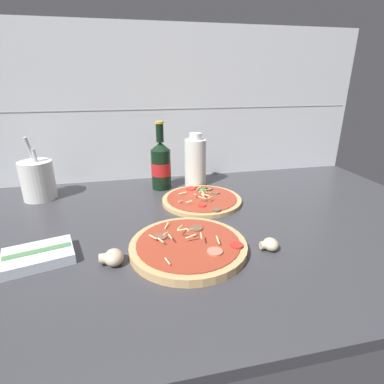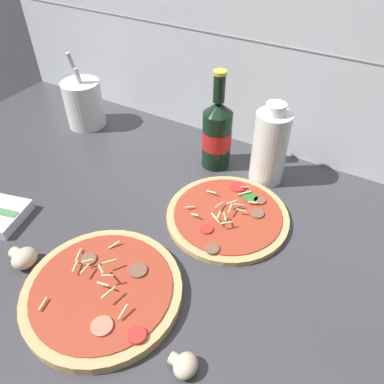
# 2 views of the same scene
# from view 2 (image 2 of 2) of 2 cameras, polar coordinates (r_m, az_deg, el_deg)

# --- Properties ---
(counter_slab) EXTENTS (1.60, 0.90, 0.03)m
(counter_slab) POSITION_cam_2_polar(r_m,az_deg,el_deg) (0.76, -5.27, -9.86)
(counter_slab) COLOR #38383D
(counter_slab) RESTS_ON ground
(tile_backsplash) EXTENTS (1.60, 0.01, 0.60)m
(tile_backsplash) POSITION_cam_2_polar(r_m,az_deg,el_deg) (0.94, 10.57, 21.63)
(tile_backsplash) COLOR silver
(tile_backsplash) RESTS_ON ground
(pizza_near) EXTENTS (0.28, 0.28, 0.05)m
(pizza_near) POSITION_cam_2_polar(r_m,az_deg,el_deg) (0.70, -13.43, -14.51)
(pizza_near) COLOR tan
(pizza_near) RESTS_ON counter_slab
(pizza_far) EXTENTS (0.26, 0.26, 0.04)m
(pizza_far) POSITION_cam_2_polar(r_m,az_deg,el_deg) (0.81, 5.45, -3.60)
(pizza_far) COLOR tan
(pizza_far) RESTS_ON counter_slab
(beer_bottle) EXTENTS (0.07, 0.07, 0.25)m
(beer_bottle) POSITION_cam_2_polar(r_m,az_deg,el_deg) (0.92, 3.82, 8.92)
(beer_bottle) COLOR black
(beer_bottle) RESTS_ON counter_slab
(oil_bottle) EXTENTS (0.08, 0.08, 0.20)m
(oil_bottle) POSITION_cam_2_polar(r_m,az_deg,el_deg) (0.88, 11.77, 6.81)
(oil_bottle) COLOR silver
(oil_bottle) RESTS_ON counter_slab
(mushroom_left) EXTENTS (0.05, 0.05, 0.04)m
(mushroom_left) POSITION_cam_2_polar(r_m,az_deg,el_deg) (0.78, -24.28, -9.11)
(mushroom_left) COLOR beige
(mushroom_left) RESTS_ON counter_slab
(mushroom_right) EXTENTS (0.04, 0.04, 0.03)m
(mushroom_right) POSITION_cam_2_polar(r_m,az_deg,el_deg) (0.61, -1.17, -24.84)
(mushroom_right) COLOR beige
(mushroom_right) RESTS_ON counter_slab
(utensil_crock) EXTENTS (0.11, 0.11, 0.21)m
(utensil_crock) POSITION_cam_2_polar(r_m,az_deg,el_deg) (1.14, -16.14, 12.84)
(utensil_crock) COLOR silver
(utensil_crock) RESTS_ON counter_slab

